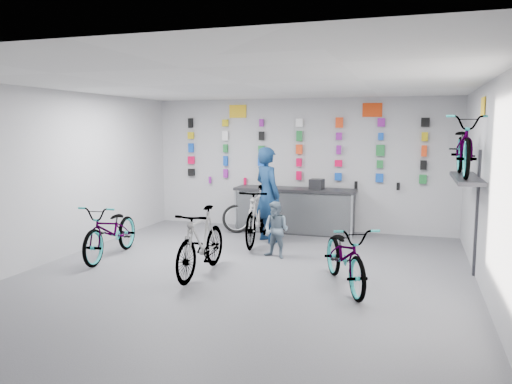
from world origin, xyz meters
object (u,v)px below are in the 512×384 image
(counter, at_px, (295,211))
(bike_left, at_px, (111,230))
(bike_right, at_px, (346,255))
(clerk, at_px, (267,195))
(customer, at_px, (276,230))
(bike_center, at_px, (201,242))
(bike_service, at_px, (258,215))

(counter, xyz_separation_m, bike_left, (-2.64, -3.14, 0.01))
(bike_right, bearing_deg, clerk, 103.00)
(clerk, xyz_separation_m, customer, (0.53, -1.23, -0.46))
(bike_center, xyz_separation_m, customer, (0.86, 1.38, -0.03))
(bike_left, distance_m, bike_right, 4.27)
(bike_center, distance_m, clerk, 2.67)
(bike_service, height_order, clerk, clerk)
(bike_center, distance_m, bike_service, 2.36)
(bike_left, relative_size, clerk, 0.98)
(counter, distance_m, customer, 2.26)
(counter, relative_size, clerk, 1.39)
(bike_left, height_order, clerk, clerk)
(clerk, bearing_deg, bike_service, 104.80)
(bike_left, height_order, customer, customer)
(customer, bearing_deg, bike_right, -26.71)
(bike_service, distance_m, customer, 1.17)
(bike_right, height_order, clerk, clerk)
(bike_left, relative_size, customer, 1.86)
(bike_left, distance_m, customer, 2.97)
(counter, height_order, bike_service, bike_service)
(bike_center, bearing_deg, counter, 79.69)
(counter, relative_size, bike_left, 1.42)
(counter, height_order, bike_left, same)
(bike_center, bearing_deg, clerk, 82.91)
(bike_service, xyz_separation_m, customer, (0.66, -0.97, -0.07))
(bike_service, bearing_deg, bike_right, -52.38)
(bike_right, height_order, customer, customer)
(bike_right, bearing_deg, bike_service, 107.93)
(counter, relative_size, bike_service, 1.39)
(bike_center, height_order, bike_right, bike_center)
(counter, xyz_separation_m, bike_service, (-0.47, -1.29, 0.10))
(counter, bearing_deg, bike_left, -130.05)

